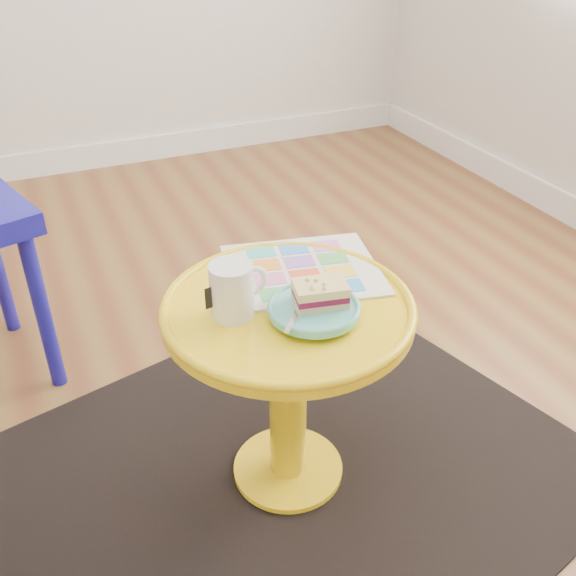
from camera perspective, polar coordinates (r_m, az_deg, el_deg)
name	(u,v)px	position (r m, az deg, el deg)	size (l,w,h in m)	color
floor	(105,478)	(1.63, -15.99, -15.91)	(4.00, 4.00, 0.00)	brown
rug	(288,471)	(1.58, 0.00, -15.94)	(1.30, 1.10, 0.01)	black
side_table	(288,358)	(1.35, 0.00, -6.28)	(0.50, 0.50, 0.48)	yellow
newspaper	(302,270)	(1.38, 1.29, 1.64)	(0.32, 0.28, 0.01)	silver
mug	(233,289)	(1.22, -4.93, -0.05)	(0.12, 0.08, 0.11)	white
plate	(314,309)	(1.23, 2.32, -1.92)	(0.18, 0.18, 0.02)	#53AFA5
cake_slice	(320,293)	(1.22, 2.88, -0.48)	(0.11, 0.09, 0.04)	#D3BC8C
fork	(299,309)	(1.21, 0.97, -1.88)	(0.10, 0.12, 0.00)	silver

